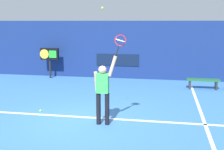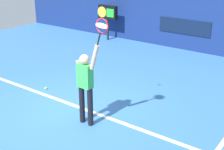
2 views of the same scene
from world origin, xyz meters
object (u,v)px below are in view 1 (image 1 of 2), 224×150
at_px(tennis_player, 103,90).
at_px(court_bench, 203,81).
at_px(tennis_ball, 102,8).
at_px(tennis_racket, 120,42).
at_px(spare_ball, 41,111).
at_px(scoreboard_clock, 50,55).

bearing_deg(tennis_player, court_bench, 57.33).
bearing_deg(tennis_ball, tennis_racket, 4.93).
relative_size(tennis_racket, tennis_ball, 9.21).
height_order(tennis_player, tennis_racket, tennis_racket).
bearing_deg(spare_ball, scoreboard_clock, 109.23).
bearing_deg(court_bench, tennis_racket, -118.67).
bearing_deg(tennis_ball, scoreboard_clock, 123.27).
height_order(tennis_racket, court_bench, tennis_racket).
relative_size(tennis_ball, court_bench, 0.05).
bearing_deg(scoreboard_clock, spare_ball, -70.77).
distance_m(tennis_racket, scoreboard_clock, 8.00).
xyz_separation_m(scoreboard_clock, spare_ball, (1.95, -5.60, -1.16)).
relative_size(tennis_racket, scoreboard_clock, 0.40).
distance_m(tennis_racket, tennis_ball, 1.01).
xyz_separation_m(tennis_player, tennis_racket, (0.49, -0.00, 1.35)).
distance_m(scoreboard_clock, spare_ball, 6.04).
height_order(tennis_ball, spare_ball, tennis_ball).
distance_m(tennis_ball, court_bench, 6.81).
height_order(tennis_ball, scoreboard_clock, tennis_ball).
xyz_separation_m(tennis_player, spare_ball, (-2.25, 0.78, -0.98)).
bearing_deg(tennis_racket, tennis_ball, -175.07).
bearing_deg(tennis_racket, court_bench, 61.33).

